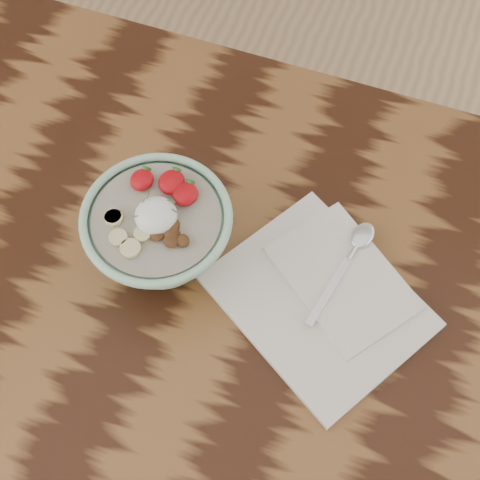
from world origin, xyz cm
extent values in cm
cube|color=black|center=(0.00, 0.00, 73.00)|extent=(160.00, 90.00, 4.00)
cylinder|color=#4C2D19|center=(-72.00, 37.00, 35.50)|extent=(7.00, 7.00, 71.00)
cylinder|color=#9ED5B5|center=(-19.98, 3.31, 75.65)|extent=(9.14, 9.14, 1.31)
torus|color=#9ED5B5|center=(-19.98, 3.31, 86.32)|extent=(20.78, 20.78, 1.20)
cylinder|color=#A49D88|center=(-19.98, 3.31, 85.66)|extent=(17.63, 17.63, 1.09)
ellipsoid|color=white|center=(-19.76, 3.11, 87.31)|extent=(5.74, 5.74, 3.16)
ellipsoid|color=#AD080F|center=(-17.35, 7.60, 87.15)|extent=(3.44, 3.78, 1.89)
cone|color=#286623|center=(-17.35, 9.15, 87.45)|extent=(1.40, 1.03, 1.52)
ellipsoid|color=#AD080F|center=(-23.85, 7.75, 87.09)|extent=(3.22, 3.54, 1.77)
cone|color=#286623|center=(-23.85, 9.20, 87.39)|extent=(1.40, 1.03, 1.52)
ellipsoid|color=#AD080F|center=(-19.84, 8.71, 87.21)|extent=(3.65, 4.02, 2.01)
cone|color=#286623|center=(-19.84, 10.36, 87.51)|extent=(1.40, 1.03, 1.52)
cylinder|color=beige|center=(-20.57, 0.25, 86.61)|extent=(2.33, 2.33, 0.70)
cylinder|color=beige|center=(-25.35, 1.35, 86.61)|extent=(2.34, 2.34, 0.70)
cylinder|color=beige|center=(-25.17, 1.18, 86.61)|extent=(2.50, 2.50, 0.70)
cylinder|color=beige|center=(-21.20, -2.24, 86.61)|extent=(2.77, 2.77, 0.70)
cylinder|color=beige|center=(-23.37, -1.34, 86.61)|extent=(2.49, 2.49, 0.70)
ellipsoid|color=#573119|center=(-18.77, 1.43, 86.75)|extent=(1.89, 1.70, 1.02)
ellipsoid|color=#573119|center=(-17.22, 2.40, 86.91)|extent=(2.03, 2.11, 1.25)
ellipsoid|color=#573119|center=(-16.83, 1.22, 86.96)|extent=(2.35, 1.82, 1.27)
ellipsoid|color=#573119|center=(-16.44, 1.62, 86.72)|extent=(1.87, 1.80, 0.83)
ellipsoid|color=#573119|center=(-17.17, 3.03, 86.76)|extent=(2.25, 2.25, 0.82)
ellipsoid|color=#573119|center=(-18.61, 0.84, 86.93)|extent=(2.25, 2.40, 1.04)
ellipsoid|color=#573119|center=(-16.52, 0.48, 86.92)|extent=(3.01, 3.01, 1.11)
ellipsoid|color=#573119|center=(-15.06, 1.01, 86.91)|extent=(2.59, 2.63, 1.10)
cylinder|color=#3B7632|center=(-20.59, 3.07, 88.21)|extent=(0.72, 1.22, 0.22)
cylinder|color=#3B7632|center=(-21.66, 5.22, 88.21)|extent=(0.36, 1.33, 0.23)
cylinder|color=#3B7632|center=(-18.86, 3.19, 88.21)|extent=(1.35, 0.75, 0.23)
cylinder|color=#3B7632|center=(-18.91, 2.77, 88.21)|extent=(1.84, 0.72, 0.24)
cylinder|color=#3B7632|center=(-18.45, 5.39, 88.21)|extent=(1.24, 0.32, 0.22)
cylinder|color=#3B7632|center=(-18.91, 4.17, 88.21)|extent=(1.33, 0.62, 0.23)
cylinder|color=#3B7632|center=(-19.70, 3.23, 88.21)|extent=(1.11, 1.22, 0.23)
cylinder|color=#3B7632|center=(-21.88, 3.94, 88.21)|extent=(0.21, 1.20, 0.22)
cylinder|color=#3B7632|center=(-21.71, 1.84, 88.21)|extent=(1.06, 0.77, 0.22)
cylinder|color=#3B7632|center=(-17.86, 4.32, 88.21)|extent=(1.76, 0.75, 0.24)
cylinder|color=#3B7632|center=(-18.27, 4.27, 88.21)|extent=(1.93, 0.50, 0.25)
cylinder|color=#3B7632|center=(-18.59, 3.34, 88.21)|extent=(1.18, 1.17, 0.23)
cylinder|color=#3B7632|center=(-18.74, 3.13, 88.21)|extent=(1.10, 0.89, 0.22)
cylinder|color=#3B7632|center=(-20.51, 2.41, 88.21)|extent=(0.95, 1.42, 0.23)
cube|color=white|center=(3.95, 3.65, 75.54)|extent=(35.87, 34.02, 1.08)
cube|color=white|center=(6.12, 7.99, 76.41)|extent=(24.93, 23.64, 0.65)
cube|color=silver|center=(4.89, 4.94, 76.92)|extent=(3.64, 11.89, 0.36)
cylinder|color=silver|center=(6.48, 12.28, 77.10)|extent=(1.37, 3.19, 0.73)
ellipsoid|color=silver|center=(7.11, 15.19, 77.23)|extent=(4.11, 5.32, 0.99)
camera|label=1|loc=(5.44, -34.11, 164.71)|focal=50.00mm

